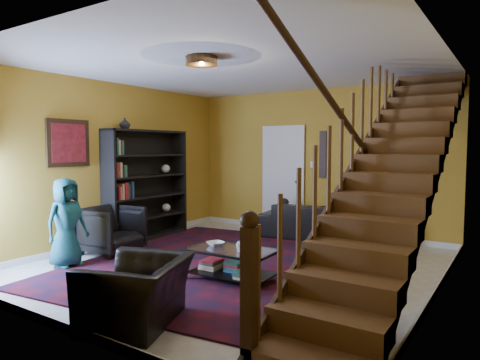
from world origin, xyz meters
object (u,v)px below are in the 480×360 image
Objects in this scene: armchair_left at (111,230)px; sofa at (323,222)px; coffee_table at (232,263)px; bookshelf at (147,187)px; armchair_right at (137,292)px.

sofa is at bearing -44.98° from armchair_left.
coffee_table is (2.41, -0.12, -0.14)m from armchair_left.
bookshelf is at bearing 155.39° from coffee_table.
coffee_table is (0.00, 1.59, -0.08)m from armchair_right.
bookshelf reaches higher than armchair_left.
bookshelf is 0.90× the size of sofa.
armchair_right is (0.01, -4.55, -0.01)m from sofa.
sofa is at bearing 90.28° from coffee_table.
armchair_right is (2.40, -1.71, -0.06)m from armchair_left.
armchair_right is at bearing -45.93° from bookshelf.
bookshelf is 1.33m from armchair_left.
armchair_left is at bearing -72.76° from bookshelf.
sofa reaches higher than armchair_right.
armchair_left is (-2.39, -2.84, 0.05)m from sofa.
sofa is 3.72m from armchair_left.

